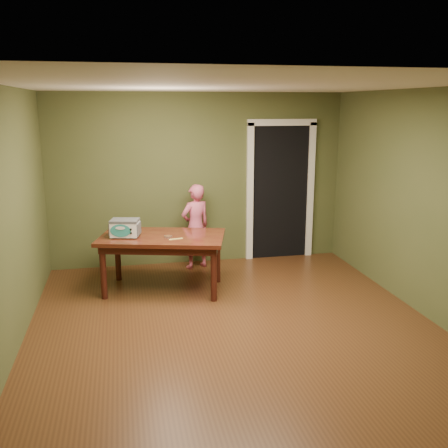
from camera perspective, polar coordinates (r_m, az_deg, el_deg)
floor at (r=5.64m, az=1.27°, el=-11.81°), size 5.00×5.00×0.00m
room_shell at (r=5.15m, az=1.36°, el=5.62°), size 4.52×5.02×2.61m
doorway at (r=8.25m, az=5.80°, el=3.94°), size 1.10×0.66×2.25m
dining_table at (r=6.58m, az=-7.06°, el=-2.16°), size 1.78×1.28×0.75m
toy_oven at (r=6.53m, az=-11.26°, el=-0.39°), size 0.42×0.32×0.23m
baking_pan at (r=6.45m, az=-6.42°, el=-1.42°), size 0.10×0.10×0.02m
spatula at (r=6.35m, az=-5.52°, el=-1.71°), size 0.18×0.07×0.01m
child at (r=7.46m, az=-3.27°, el=-0.29°), size 0.55×0.46×1.28m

